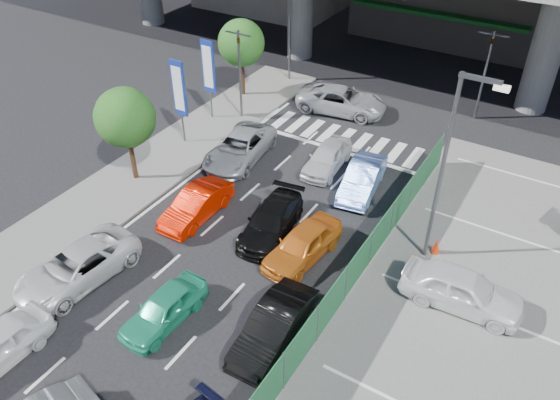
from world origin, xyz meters
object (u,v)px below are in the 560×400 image
Objects in this scene: hatch_black_mid_right at (274,327)px; sedan_black_mid at (271,221)px; street_lamp_right at (450,158)px; wagon_silver_front_left at (240,148)px; sedan_white_front_mid at (327,157)px; crossing_wagon_silver at (342,100)px; traffic_light_left at (239,53)px; traffic_light_right at (489,54)px; signboard_far at (208,69)px; traffic_cone at (436,246)px; tree_near at (125,118)px; sedan_white_mid_left at (77,266)px; taxi_orange_left at (196,205)px; taxi_orange_right at (303,244)px; kei_truck_front_right at (362,179)px; street_lamp_left at (293,8)px; parked_sedan_white at (462,289)px; tree_far at (241,43)px; taxi_teal_mid at (164,309)px; signboard_near at (179,91)px.

hatch_black_mid_right is 0.97× the size of sedan_black_mid.
street_lamp_right reaches higher than wagon_silver_front_left.
crossing_wagon_silver is (-2.12, 5.97, 0.08)m from sedan_white_front_mid.
crossing_wagon_silver is (4.65, 3.70, -3.20)m from traffic_light_left.
signboard_far is (-13.10, -8.01, -0.87)m from traffic_light_right.
tree_near is at bearing -170.73° from traffic_cone.
sedan_white_mid_left is at bearing -114.74° from sedan_white_front_mid.
sedan_white_mid_left is at bearing -172.36° from hatch_black_mid_right.
hatch_black_mid_right is 7.75m from taxi_orange_left.
street_lamp_right is at bearing 15.57° from taxi_orange_left.
taxi_orange_right is at bearing 45.30° from sedan_white_mid_left.
traffic_light_right is 1.28× the size of taxi_orange_right.
kei_truck_front_right is (10.47, -2.12, -2.39)m from signboard_far.
street_lamp_left reaches higher than hatch_black_mid_right.
taxi_orange_left is 0.90× the size of parked_sedan_white.
street_lamp_left is 4.04m from tree_far.
sedan_black_mid is at bearing -177.45° from crossing_wagon_silver.
traffic_light_left is 12.92m from taxi_orange_right.
traffic_light_left is 1.08× the size of tree_near.
tree_far reaches higher than crossing_wagon_silver.
kei_truck_front_right is (2.01, 4.90, 0.05)m from sedan_black_mid.
street_lamp_left is at bearing 125.79° from sedan_white_front_mid.
tree_near is at bearing -85.64° from tree_far.
crossing_wagon_silver is at bearing 87.93° from sedan_white_mid_left.
taxi_orange_right and wagon_silver_front_left have the same top height.
hatch_black_mid_right is at bearing -51.61° from traffic_light_left.
taxi_orange_left is at bearing 166.37° from crossing_wagon_silver.
taxi_orange_right is at bearing -28.23° from sedan_black_mid.
street_lamp_left is 21.94m from hatch_black_mid_right.
taxi_teal_mid is at bearing -112.07° from kei_truck_front_right.
traffic_light_left is 1.11× the size of signboard_far.
crossing_wagon_silver is (-5.58, 16.61, 0.05)m from hatch_black_mid_right.
sedan_black_mid is 0.98× the size of parked_sedan_white.
tree_far is 1.17× the size of kei_truck_front_right.
traffic_cone is (4.56, 3.04, -0.28)m from taxi_orange_right.
tree_far is 1.25× the size of sedan_white_front_mid.
hatch_black_mid_right is 7.97m from traffic_cone.
signboard_near reaches higher than sedan_white_front_mid.
tree_far reaches higher than kei_truck_front_right.
sedan_white_mid_left is 4.22m from taxi_teal_mid.
taxi_orange_right is 6.80m from sedan_white_front_mid.
sedan_white_front_mid is (3.11, 6.54, -0.00)m from taxi_orange_left.
tree_far is at bearing 118.22° from taxi_teal_mid.
taxi_orange_left is 0.97× the size of kei_truck_front_right.
signboard_far is at bearing 118.79° from crossing_wagon_silver.
signboard_near is 11.28m from taxi_orange_right.
traffic_cone is (11.02, -1.84, -0.28)m from wagon_silver_front_left.
tree_far is 19.61m from hatch_black_mid_right.
traffic_light_left reaches higher than kei_truck_front_right.
signboard_far is 8.61m from sedan_white_front_mid.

